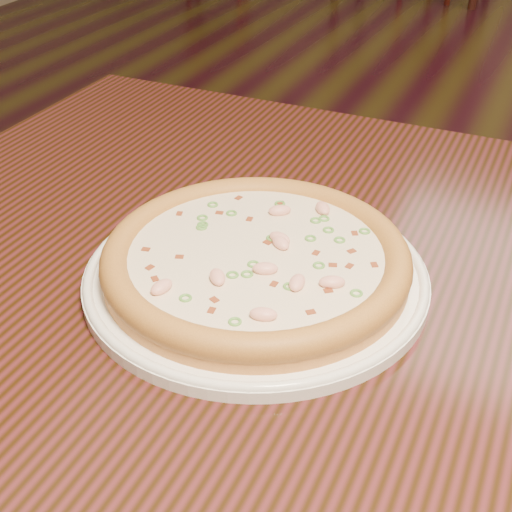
% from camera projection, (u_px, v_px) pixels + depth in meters
% --- Properties ---
extents(hero_table, '(1.20, 0.80, 0.75)m').
position_uv_depth(hero_table, '(378.00, 359.00, 0.76)').
color(hero_table, black).
rests_on(hero_table, ground).
extents(plate, '(0.34, 0.34, 0.02)m').
position_uv_depth(plate, '(256.00, 274.00, 0.70)').
color(plate, white).
rests_on(plate, hero_table).
extents(pizza, '(0.30, 0.30, 0.03)m').
position_uv_depth(pizza, '(256.00, 259.00, 0.69)').
color(pizza, '#CD8C40').
rests_on(pizza, plate).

